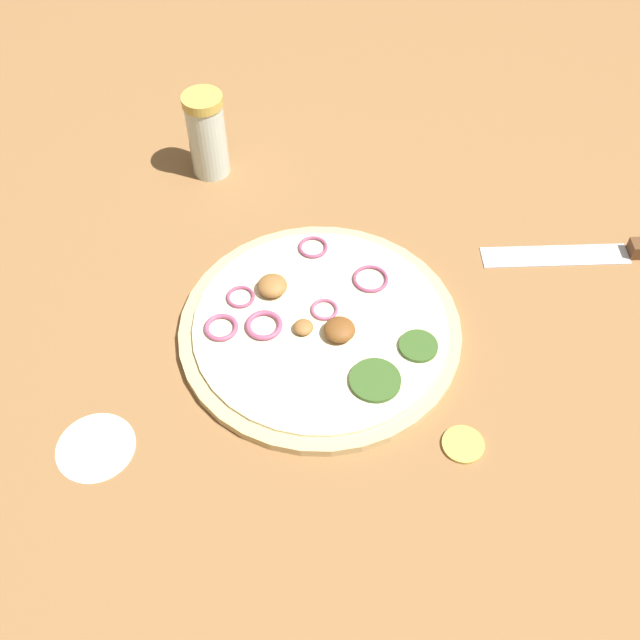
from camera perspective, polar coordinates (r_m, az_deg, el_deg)
name	(u,v)px	position (r m, az deg, el deg)	size (l,w,h in m)	color
ground_plane	(320,332)	(0.80, 0.00, -0.90)	(3.00, 3.00, 0.00)	olive
pizza	(320,327)	(0.79, -0.02, -0.55)	(0.30, 0.30, 0.03)	#D6B77A
spice_jar	(207,135)	(0.95, -8.60, 13.79)	(0.05, 0.05, 0.11)	silver
loose_cap	(463,444)	(0.73, 10.87, -9.23)	(0.04, 0.04, 0.01)	gold
flour_patch	(96,447)	(0.75, -16.73, -9.27)	(0.08, 0.08, 0.00)	white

